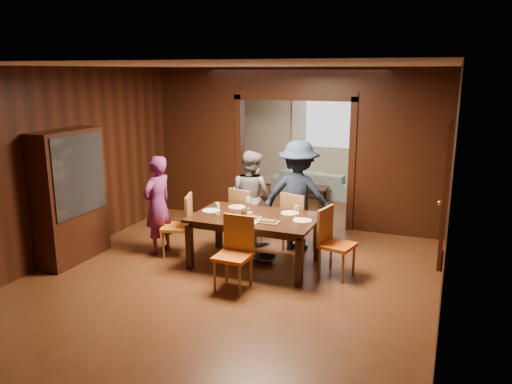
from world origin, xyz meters
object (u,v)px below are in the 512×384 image
at_px(chair_right, 337,243).
at_px(person_grey, 251,197).
at_px(chair_far_r, 299,221).
at_px(person_purple, 158,205).
at_px(chair_far_l, 247,216).
at_px(sofa, 317,183).
at_px(chair_left, 177,225).
at_px(chair_near, 233,254).
at_px(dining_table, 255,241).
at_px(person_navy, 298,196).
at_px(coffee_table, 308,196).
at_px(hutch, 70,196).

bearing_deg(chair_right, person_grey, 74.80).
distance_m(person_grey, chair_far_r, 0.93).
distance_m(person_purple, chair_far_l, 1.49).
bearing_deg(sofa, chair_far_l, 96.48).
distance_m(person_grey, chair_left, 1.35).
bearing_deg(person_purple, sofa, 174.28).
distance_m(person_grey, chair_near, 1.93).
xyz_separation_m(dining_table, chair_far_r, (0.42, 0.85, 0.10)).
bearing_deg(chair_far_r, chair_right, 151.89).
bearing_deg(chair_far_l, chair_left, 62.61).
xyz_separation_m(sofa, chair_left, (-1.04, -4.59, 0.19)).
height_order(person_navy, sofa, person_navy).
relative_size(person_grey, chair_far_l, 1.61).
relative_size(sofa, chair_far_r, 2.08).
bearing_deg(coffee_table, hutch, -118.87).
relative_size(dining_table, chair_left, 1.88).
xyz_separation_m(person_grey, chair_far_r, (0.88, -0.10, -0.30)).
bearing_deg(chair_left, chair_near, 39.34).
bearing_deg(person_grey, chair_far_r, -170.70).
xyz_separation_m(sofa, chair_far_r, (0.69, -3.68, 0.19)).
height_order(person_purple, chair_far_r, person_purple).
height_order(chair_right, chair_near, same).
bearing_deg(coffee_table, dining_table, -86.76).
distance_m(person_grey, coffee_table, 2.76).
bearing_deg(chair_left, sofa, 148.58).
height_order(person_navy, chair_far_l, person_navy).
distance_m(sofa, coffee_table, 0.91).
relative_size(person_purple, chair_far_l, 1.61).
bearing_deg(dining_table, person_grey, 115.55).
distance_m(chair_right, chair_near, 1.51).
xyz_separation_m(person_purple, person_navy, (2.01, 0.96, 0.11)).
bearing_deg(chair_near, sofa, 94.27).
bearing_deg(dining_table, person_navy, 67.28).
distance_m(sofa, hutch, 5.90).
distance_m(coffee_table, chair_near, 4.54).
relative_size(chair_far_l, chair_near, 1.00).
relative_size(sofa, chair_left, 2.08).
bearing_deg(person_purple, chair_far_l, 138.17).
xyz_separation_m(coffee_table, chair_far_l, (-0.26, -2.80, 0.28)).
bearing_deg(person_navy, coffee_table, -80.82).
height_order(sofa, coffee_table, sofa).
bearing_deg(chair_right, chair_far_l, 78.19).
bearing_deg(person_purple, chair_far_r, 124.64).
height_order(coffee_table, chair_far_r, chair_far_r).
bearing_deg(person_grey, sofa, -77.28).
xyz_separation_m(chair_far_r, chair_near, (-0.38, -1.74, 0.00)).
height_order(sofa, dining_table, dining_table).
distance_m(person_grey, sofa, 3.62).
bearing_deg(chair_near, person_navy, 80.26).
relative_size(dining_table, chair_right, 1.88).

